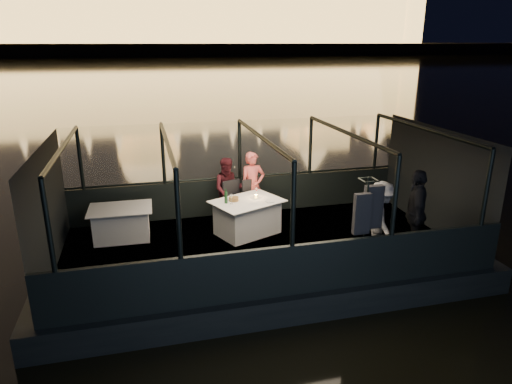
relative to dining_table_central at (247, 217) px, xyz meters
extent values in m
plane|color=black|center=(0.12, 79.31, -0.89)|extent=(500.00, 500.00, 0.00)
cube|color=black|center=(0.12, -0.69, -0.89)|extent=(8.60, 4.40, 1.00)
cube|color=black|center=(0.12, -0.69, -0.41)|extent=(8.00, 4.00, 0.04)
cube|color=black|center=(0.12, 1.31, 0.06)|extent=(8.00, 0.08, 0.90)
cube|color=black|center=(0.12, -2.69, 0.06)|extent=(8.00, 0.08, 0.90)
cube|color=#423D33|center=(0.12, 209.31, 0.11)|extent=(400.00, 140.00, 6.00)
cube|color=silver|center=(0.00, 0.00, 0.00)|extent=(1.75, 1.54, 0.77)
cube|color=white|center=(-2.68, 0.40, 0.00)|extent=(1.34, 0.99, 0.70)
cube|color=black|center=(-0.18, 0.69, 0.06)|extent=(0.58, 0.58, 0.97)
cube|color=black|center=(0.28, 0.60, 0.06)|extent=(0.58, 0.58, 0.99)
imported|color=#E25852|center=(0.34, 0.88, 0.36)|extent=(0.62, 0.44, 1.62)
imported|color=#3B1016|center=(-0.23, 0.93, 0.36)|extent=(0.78, 0.64, 1.51)
imported|color=white|center=(2.28, -1.68, 0.47)|extent=(0.71, 1.06, 1.52)
imported|color=black|center=(2.94, -1.83, 0.47)|extent=(0.89, 1.12, 1.77)
cylinder|color=#14391A|center=(-0.47, -0.03, 0.53)|extent=(0.08, 0.08, 0.32)
cylinder|color=brown|center=(-0.28, 0.07, 0.42)|extent=(0.23, 0.23, 0.09)
cylinder|color=#FFB73F|center=(0.23, 0.14, 0.42)|extent=(0.06, 0.06, 0.08)
cylinder|color=silver|center=(0.47, -0.16, 0.39)|extent=(0.28, 0.28, 0.01)
cylinder|color=silver|center=(-0.31, 0.18, 0.39)|extent=(0.28, 0.28, 0.01)
camera|label=1|loc=(-2.11, -9.11, 3.67)|focal=32.00mm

